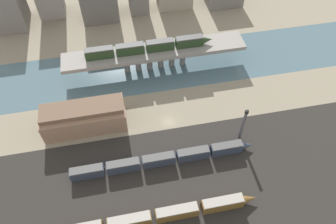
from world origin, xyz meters
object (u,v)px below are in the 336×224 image
(train_on_bridge, at_px, (148,47))
(signal_tower, at_px, (243,125))
(train_yard_mid, at_px, (162,159))
(train_yard_near, at_px, (135,220))
(warehouse_building, at_px, (84,117))

(train_on_bridge, distance_m, signal_tower, 44.37)
(train_on_bridge, relative_size, train_yard_mid, 0.83)
(train_on_bridge, height_order, train_yard_near, train_on_bridge)
(train_yard_near, relative_size, signal_tower, 4.97)
(signal_tower, bearing_deg, train_yard_mid, -170.26)
(train_yard_near, relative_size, train_yard_mid, 1.20)
(train_yard_near, height_order, warehouse_building, warehouse_building)
(warehouse_building, xyz_separation_m, signal_tower, (48.74, -14.54, 2.27))
(train_yard_near, distance_m, warehouse_building, 38.01)
(warehouse_building, bearing_deg, train_yard_mid, -40.51)
(train_yard_near, distance_m, train_yard_mid, 20.13)
(train_yard_near, xyz_separation_m, train_yard_mid, (10.72, 17.04, -0.05))
(train_on_bridge, bearing_deg, train_yard_near, -102.96)
(train_yard_near, xyz_separation_m, warehouse_building, (-11.60, 36.12, 2.46))
(train_yard_mid, bearing_deg, signal_tower, 9.74)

